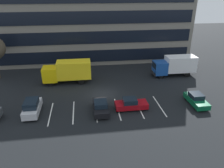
# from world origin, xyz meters

# --- Properties ---
(ground_plane) EXTENTS (120.00, 120.00, 0.00)m
(ground_plane) POSITION_xyz_m (0.00, 0.00, 0.00)
(ground_plane) COLOR black
(office_building) EXTENTS (38.53, 10.92, 18.00)m
(office_building) POSITION_xyz_m (0.00, 17.95, 9.00)
(office_building) COLOR slate
(office_building) RESTS_ON ground_plane
(lot_markings) EXTENTS (14.14, 5.40, 0.01)m
(lot_markings) POSITION_xyz_m (-0.00, -4.40, 0.00)
(lot_markings) COLOR silver
(lot_markings) RESTS_ON ground_plane
(box_truck_blue) EXTENTS (7.41, 2.45, 3.44)m
(box_truck_blue) POSITION_xyz_m (13.11, 5.57, 1.93)
(box_truck_blue) COLOR #194799
(box_truck_blue) RESTS_ON ground_plane
(box_truck_yellow_all) EXTENTS (7.72, 2.56, 3.58)m
(box_truck_yellow_all) POSITION_xyz_m (-5.17, 4.97, 2.01)
(box_truck_yellow_all) COLOR yellow
(box_truck_yellow_all) RESTS_ON ground_plane
(sedan_black) EXTENTS (1.78, 4.25, 1.52)m
(sedan_black) POSITION_xyz_m (-0.80, -4.78, 0.72)
(sedan_black) COLOR black
(sedan_black) RESTS_ON ground_plane
(suv_silver) EXTENTS (1.76, 4.16, 1.88)m
(suv_silver) POSITION_xyz_m (-9.13, -4.07, 0.91)
(suv_silver) COLOR silver
(suv_silver) RESTS_ON ground_plane
(sedan_forest) EXTENTS (1.75, 4.18, 1.50)m
(sedan_forest) POSITION_xyz_m (11.91, -4.65, 0.71)
(sedan_forest) COLOR #0C5933
(sedan_forest) RESTS_ON ground_plane
(sedan_maroon) EXTENTS (4.11, 1.72, 1.47)m
(sedan_maroon) POSITION_xyz_m (3.09, -4.63, 0.70)
(sedan_maroon) COLOR maroon
(sedan_maroon) RESTS_ON ground_plane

